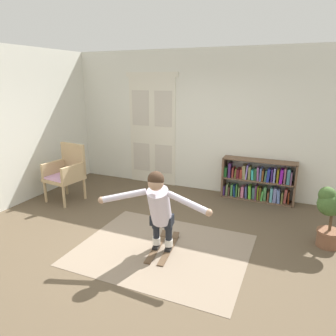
# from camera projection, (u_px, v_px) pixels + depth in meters

# --- Properties ---
(ground_plane) EXTENTS (7.20, 7.20, 0.00)m
(ground_plane) POSITION_uv_depth(u_px,v_px,m) (148.00, 244.00, 4.53)
(ground_plane) COLOR brown
(back_wall) EXTENTS (6.00, 0.10, 2.90)m
(back_wall) POSITION_uv_depth(u_px,v_px,m) (204.00, 122.00, 6.42)
(back_wall) COLOR silver
(back_wall) RESTS_ON ground
(side_wall_left) EXTENTS (0.10, 6.00, 2.90)m
(side_wall_left) POSITION_uv_depth(u_px,v_px,m) (9.00, 128.00, 5.63)
(side_wall_left) COLOR silver
(side_wall_left) RESTS_ON ground
(double_door) EXTENTS (1.22, 0.05, 2.45)m
(double_door) POSITION_uv_depth(u_px,v_px,m) (152.00, 130.00, 6.88)
(double_door) COLOR beige
(double_door) RESTS_ON ground
(rug) EXTENTS (2.33, 1.86, 0.01)m
(rug) POSITION_uv_depth(u_px,v_px,m) (163.00, 249.00, 4.37)
(rug) COLOR gray
(rug) RESTS_ON ground
(bookshelf) EXTENTS (1.40, 0.30, 0.81)m
(bookshelf) POSITION_uv_depth(u_px,v_px,m) (258.00, 182.00, 6.07)
(bookshelf) COLOR brown
(bookshelf) RESTS_ON ground
(wicker_chair) EXTENTS (0.67, 0.67, 1.10)m
(wicker_chair) POSITION_uv_depth(u_px,v_px,m) (67.00, 171.00, 6.04)
(wicker_chair) COLOR tan
(wicker_chair) RESTS_ON ground
(potted_plant) EXTENTS (0.40, 0.39, 0.90)m
(potted_plant) POSITION_uv_depth(u_px,v_px,m) (331.00, 212.00, 4.29)
(potted_plant) COLOR brown
(potted_plant) RESTS_ON ground
(skis_pair) EXTENTS (0.37, 0.87, 0.07)m
(skis_pair) POSITION_uv_depth(u_px,v_px,m) (163.00, 247.00, 4.39)
(skis_pair) COLOR brown
(skis_pair) RESTS_ON rug
(person_skier) EXTENTS (1.47, 0.66, 1.15)m
(person_skier) POSITION_uv_depth(u_px,v_px,m) (159.00, 205.00, 4.04)
(person_skier) COLOR white
(person_skier) RESTS_ON skis_pair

